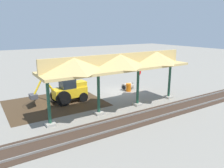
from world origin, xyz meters
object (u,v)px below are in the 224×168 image
object	(u,v)px
stop_sign	(139,75)
traffic_barrel	(129,87)
backhoe	(68,90)
concrete_pipe	(128,86)

from	to	relation	value
stop_sign	traffic_barrel	bearing A→B (deg)	-1.06
backhoe	traffic_barrel	world-z (taller)	backhoe
concrete_pipe	traffic_barrel	bearing A→B (deg)	62.65
backhoe	concrete_pipe	size ratio (longest dim) A/B	3.61
backhoe	traffic_barrel	distance (m)	7.17
traffic_barrel	concrete_pipe	bearing A→B (deg)	-117.35
backhoe	concrete_pipe	xyz separation A→B (m)	(-7.43, -0.51, -0.87)
stop_sign	backhoe	distance (m)	8.58
traffic_barrel	backhoe	bearing A→B (deg)	-0.63
stop_sign	backhoe	world-z (taller)	backhoe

